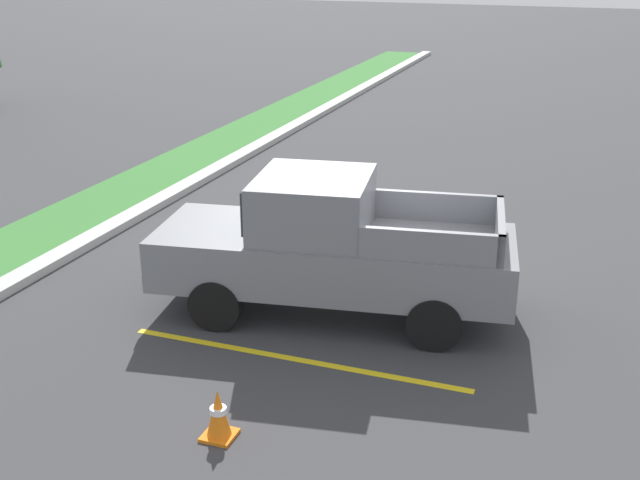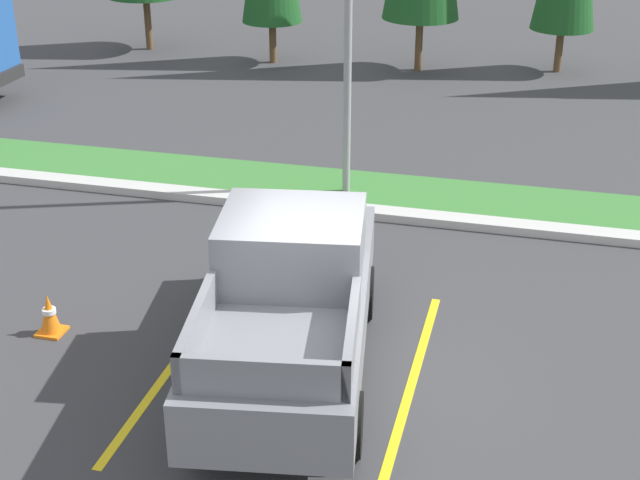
# 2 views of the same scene
# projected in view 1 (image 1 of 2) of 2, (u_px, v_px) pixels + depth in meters

# --- Properties ---
(ground_plane) EXTENTS (120.00, 120.00, 0.00)m
(ground_plane) POSITION_uv_depth(u_px,v_px,m) (334.00, 296.00, 12.55)
(ground_plane) COLOR #38383A
(parking_line_near) EXTENTS (0.12, 4.80, 0.01)m
(parking_line_near) POSITION_uv_depth(u_px,v_px,m) (295.00, 359.00, 10.67)
(parking_line_near) COLOR yellow
(parking_line_near) RESTS_ON ground
(parking_line_far) EXTENTS (0.12, 4.80, 0.01)m
(parking_line_far) POSITION_uv_depth(u_px,v_px,m) (364.00, 273.00, 13.40)
(parking_line_far) COLOR yellow
(parking_line_far) RESTS_ON ground
(curb_strip) EXTENTS (56.00, 0.40, 0.15)m
(curb_strip) POSITION_uv_depth(u_px,v_px,m) (68.00, 252.00, 14.14)
(curb_strip) COLOR #B2B2AD
(curb_strip) RESTS_ON ground
(grass_median) EXTENTS (56.00, 1.80, 0.06)m
(grass_median) POSITION_uv_depth(u_px,v_px,m) (18.00, 246.00, 14.51)
(grass_median) COLOR #387533
(grass_median) RESTS_ON ground
(pickup_truck_main) EXTENTS (2.70, 5.46, 2.10)m
(pickup_truck_main) POSITION_uv_depth(u_px,v_px,m) (330.00, 247.00, 11.68)
(pickup_truck_main) COLOR black
(pickup_truck_main) RESTS_ON ground
(traffic_cone) EXTENTS (0.36, 0.36, 0.60)m
(traffic_cone) POSITION_uv_depth(u_px,v_px,m) (218.00, 415.00, 8.91)
(traffic_cone) COLOR orange
(traffic_cone) RESTS_ON ground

